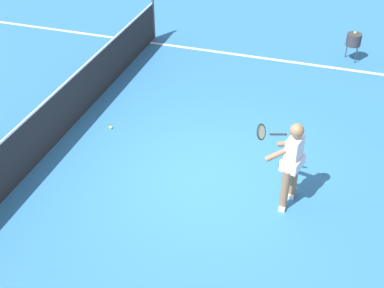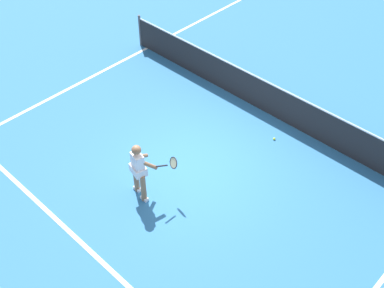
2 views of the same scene
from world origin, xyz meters
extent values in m
plane|color=teal|center=(0.00, 0.00, 0.00)|extent=(27.36, 27.36, 0.00)
cube|color=white|center=(4.99, 0.00, 0.00)|extent=(0.10, 19.05, 0.01)
cylinder|color=#4C4C51|center=(5.29, 3.01, 0.55)|extent=(0.08, 0.08, 1.09)
cube|color=#232326|center=(0.00, 3.01, 0.49)|extent=(10.49, 0.02, 0.97)
cube|color=white|center=(0.00, 3.01, 0.99)|extent=(10.49, 0.02, 0.04)
cylinder|color=#8C6647|center=(-0.43, -1.48, 0.39)|extent=(0.13, 0.13, 0.78)
cylinder|color=#8C6647|center=(-0.08, -1.57, 0.39)|extent=(0.13, 0.13, 0.78)
cube|color=white|center=(-0.43, -1.48, 0.04)|extent=(0.20, 0.10, 0.08)
cube|color=white|center=(-0.08, -1.57, 0.04)|extent=(0.20, 0.10, 0.08)
cube|color=white|center=(-0.26, -1.52, 1.04)|extent=(0.36, 0.27, 0.52)
cube|color=white|center=(-0.26, -1.52, 0.84)|extent=(0.46, 0.37, 0.20)
sphere|color=#8C6647|center=(-0.26, -1.52, 1.44)|extent=(0.22, 0.22, 0.22)
cylinder|color=#8C6647|center=(-0.36, -1.34, 1.06)|extent=(0.17, 0.49, 0.37)
cylinder|color=#8C6647|center=(-0.07, -1.42, 1.06)|extent=(0.37, 0.43, 0.37)
cylinder|color=black|center=(0.18, -1.20, 1.02)|extent=(0.11, 0.29, 0.14)
torus|color=black|center=(0.25, -0.91, 0.96)|extent=(0.30, 0.19, 0.28)
cylinder|color=beige|center=(0.25, -0.91, 0.96)|extent=(0.25, 0.15, 0.23)
sphere|color=#D1E533|center=(0.85, 2.22, 0.03)|extent=(0.07, 0.07, 0.07)
cylinder|color=#333338|center=(5.56, -2.17, 0.55)|extent=(0.36, 0.36, 0.30)
cylinder|color=#333338|center=(5.68, -2.05, 0.20)|extent=(0.02, 0.02, 0.40)
cylinder|color=#333338|center=(5.43, -2.30, 0.20)|extent=(0.02, 0.02, 0.40)
cylinder|color=#333338|center=(5.68, -2.30, 0.20)|extent=(0.02, 0.02, 0.40)
sphere|color=#D1E533|center=(5.61, -2.17, 0.71)|extent=(0.07, 0.07, 0.07)
camera|label=1|loc=(-6.81, -1.97, 5.73)|focal=47.77mm
camera|label=2|loc=(6.01, -6.34, 8.72)|focal=46.17mm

